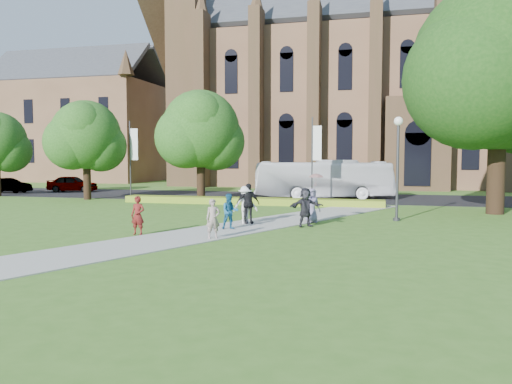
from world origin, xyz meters
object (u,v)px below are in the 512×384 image
(tour_coach, at_px, (323,179))
(car_1, at_px, (8,185))
(car_0, at_px, (72,184))
(streetlamp, at_px, (398,156))
(pedestrian_0, at_px, (138,215))
(large_tree, at_px, (500,64))

(tour_coach, bearing_deg, car_1, 78.02)
(car_1, bearing_deg, car_0, -69.08)
(streetlamp, bearing_deg, pedestrian_0, -144.04)
(streetlamp, bearing_deg, tour_coach, 112.21)
(large_tree, relative_size, car_1, 3.31)
(large_tree, xyz_separation_m, pedestrian_0, (-15.95, -12.08, -7.53))
(car_1, distance_m, pedestrian_0, 30.05)
(streetlamp, relative_size, car_1, 1.31)
(streetlamp, distance_m, tour_coach, 13.79)
(tour_coach, bearing_deg, streetlamp, -171.37)
(tour_coach, height_order, car_1, tour_coach)
(large_tree, height_order, car_1, large_tree)
(pedestrian_0, bearing_deg, tour_coach, 74.38)
(large_tree, xyz_separation_m, car_0, (-33.95, 9.83, -7.59))
(streetlamp, distance_m, large_tree, 8.73)
(large_tree, distance_m, car_1, 40.29)
(large_tree, bearing_deg, car_1, 169.25)
(pedestrian_0, bearing_deg, car_0, 128.41)
(large_tree, bearing_deg, car_0, 163.85)
(tour_coach, distance_m, pedestrian_0, 20.93)
(streetlamp, distance_m, car_0, 31.96)
(streetlamp, distance_m, pedestrian_0, 13.14)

